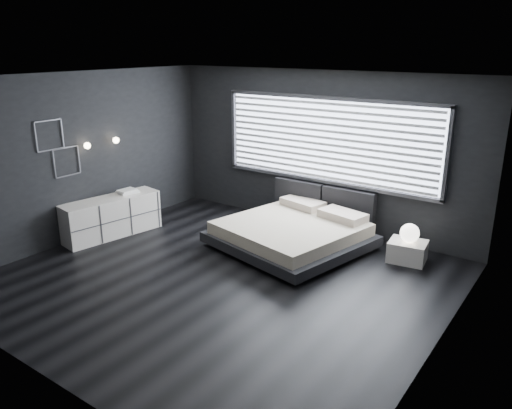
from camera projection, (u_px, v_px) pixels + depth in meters
The scene contains 12 objects.
room at pixel (220, 185), 6.73m from camera, with size 6.04×6.00×2.80m.
window at pixel (327, 141), 8.64m from camera, with size 4.14×0.09×1.52m.
headboard at pixel (323, 199), 8.92m from camera, with size 1.96×0.16×0.52m.
sconce_near at pixel (87, 146), 8.29m from camera, with size 0.18×0.11×0.11m.
sconce_far at pixel (116, 140), 8.76m from camera, with size 0.18×0.11×0.11m.
wall_art_upper at pixel (50, 135), 7.80m from camera, with size 0.01×0.48×0.48m.
wall_art_lower at pixel (67, 162), 8.14m from camera, with size 0.01×0.48×0.48m.
bed at pixel (292, 232), 8.20m from camera, with size 2.57×2.50×0.57m.
nightstand at pixel (407, 251), 7.70m from camera, with size 0.55×0.46×0.32m, color white.
orb_lamp at pixel (410, 233), 7.60m from camera, with size 0.29×0.29×0.29m, color white.
dresser at pixel (112, 217), 8.69m from camera, with size 0.77×1.77×0.69m.
book_stack at pixel (128, 191), 8.85m from camera, with size 0.32×0.38×0.07m.
Camera 1 is at (4.16, -4.99, 3.23)m, focal length 35.00 mm.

